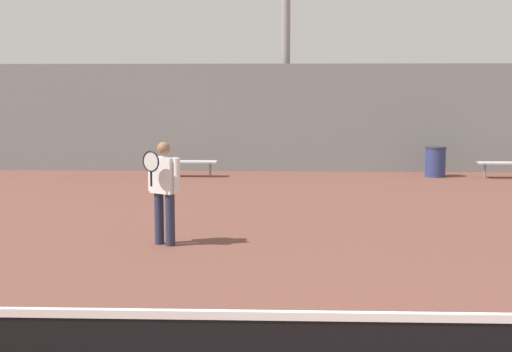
{
  "coord_description": "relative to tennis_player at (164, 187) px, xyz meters",
  "views": [
    {
      "loc": [
        -0.88,
        -3.96,
        2.35
      ],
      "look_at": [
        -1.32,
        7.66,
        0.9
      ],
      "focal_mm": 50.0,
      "sensor_mm": 36.0,
      "label": 1
    }
  ],
  "objects": [
    {
      "name": "bench_courtside_near",
      "position": [
        7.68,
        8.2,
        -0.5
      ],
      "size": [
        1.65,
        0.4,
        0.42
      ],
      "color": "silver",
      "rests_on": "ground_plane"
    },
    {
      "name": "tennis_player",
      "position": [
        0.0,
        0.0,
        0.0
      ],
      "size": [
        0.55,
        0.52,
        1.55
      ],
      "rotation": [
        0.0,
        0.0,
        -0.55
      ],
      "color": "#282D47",
      "rests_on": "ground_plane"
    },
    {
      "name": "bench_courtside_far",
      "position": [
        -0.85,
        8.2,
        -0.5
      ],
      "size": [
        1.74,
        0.4,
        0.42
      ],
      "color": "silver",
      "rests_on": "ground_plane"
    },
    {
      "name": "trash_bin",
      "position": [
        5.79,
        8.44,
        -0.47
      ],
      "size": [
        0.55,
        0.55,
        0.8
      ],
      "color": "navy",
      "rests_on": "ground_plane"
    },
    {
      "name": "back_fence",
      "position": [
        2.65,
        9.54,
        0.62
      ],
      "size": [
        34.22,
        0.06,
        3.0
      ],
      "color": "gray",
      "rests_on": "ground_plane"
    }
  ]
}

